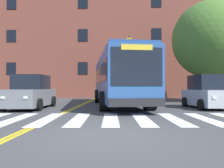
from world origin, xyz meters
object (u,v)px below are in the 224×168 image
Objects in this scene: traffic_light_overhead at (130,58)px; street_tree_curbside_large at (211,40)px; car_silver_far_lane at (206,93)px; car_grey_near_lane at (31,93)px; city_bus at (118,78)px.

traffic_light_overhead is 7.09m from street_tree_curbside_large.
car_silver_far_lane is 7.69m from street_tree_curbside_large.
car_silver_far_lane is (10.25, 0.53, 0.01)m from car_grey_near_lane.
car_silver_far_lane is 7.10m from traffic_light_overhead.
traffic_light_overhead is at bearing 42.58° from car_grey_near_lane.
city_bus is 2.66× the size of car_grey_near_lane.
street_tree_curbside_large reaches higher than car_silver_far_lane.
traffic_light_overhead reaches higher than car_grey_near_lane.
car_silver_far_lane is (5.21, -1.85, -0.94)m from city_bus.
street_tree_curbside_large reaches higher than city_bus.
city_bus is 1.26× the size of street_tree_curbside_large.
car_silver_far_lane is 0.71× the size of traffic_light_overhead.
traffic_light_overhead is at bearing 73.05° from city_bus.
street_tree_curbside_large is at bearing 26.15° from car_grey_near_lane.
city_bus is at bearing 160.49° from car_silver_far_lane.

